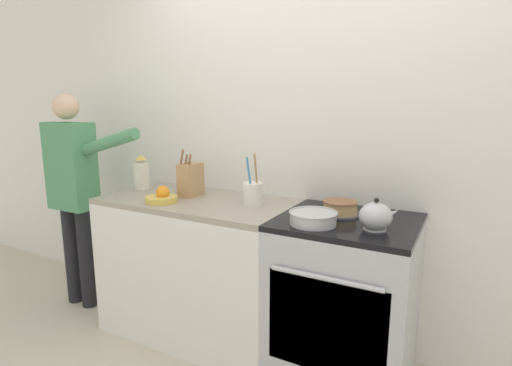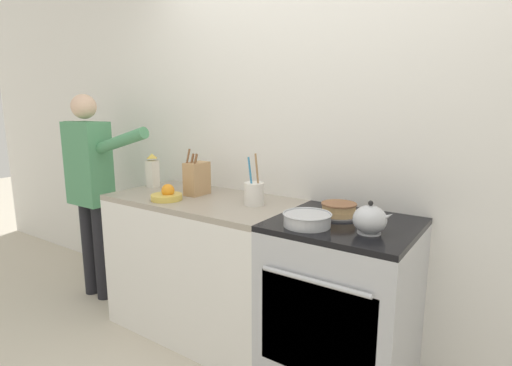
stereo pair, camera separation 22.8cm
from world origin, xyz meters
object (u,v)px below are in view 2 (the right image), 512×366
tea_kettle (370,220)px  fruit_bowl (167,195)px  utensil_crock (254,193)px  mixing_bowl (307,219)px  layer_cake (339,210)px  knife_block (197,178)px  stove_range (341,305)px  person_baker (90,180)px  milk_carton (153,171)px

tea_kettle → fruit_bowl: size_ratio=0.98×
tea_kettle → utensil_crock: utensil_crock is taller
mixing_bowl → utensil_crock: size_ratio=0.78×
layer_cake → knife_block: 1.00m
stove_range → person_baker: size_ratio=0.58×
utensil_crock → fruit_bowl: size_ratio=1.60×
layer_cake → fruit_bowl: bearing=-166.9°
layer_cake → milk_carton: 1.43m
mixing_bowl → fruit_bowl: size_ratio=1.25×
knife_block → milk_carton: knife_block is taller
knife_block → fruit_bowl: knife_block is taller
knife_block → tea_kettle: bearing=-7.4°
mixing_bowl → knife_block: (-0.93, 0.22, 0.08)m
fruit_bowl → person_baker: person_baker is taller
layer_cake → mixing_bowl: size_ratio=0.94×
mixing_bowl → utensil_crock: (-0.46, 0.21, 0.04)m
stove_range → fruit_bowl: fruit_bowl is taller
tea_kettle → layer_cake: bearing=141.7°
stove_range → layer_cake: bearing=131.7°
stove_range → knife_block: (-1.06, 0.05, 0.57)m
person_baker → fruit_bowl: bearing=-3.2°
milk_carton → fruit_bowl: bearing=-30.4°
fruit_bowl → utensil_crock: bearing=21.3°
tea_kettle → knife_block: bearing=172.6°
utensil_crock → milk_carton: size_ratio=1.27×
person_baker → knife_block: bearing=10.4°
knife_block → stove_range: bearing=-2.7°
knife_block → person_baker: 0.95m
tea_kettle → fruit_bowl: 1.28m
stove_range → person_baker: (-1.99, -0.13, 0.48)m
tea_kettle → person_baker: 2.16m
mixing_bowl → milk_carton: 1.39m
tea_kettle → stove_range: bearing=146.6°
stove_range → fruit_bowl: size_ratio=4.70×
stove_range → utensil_crock: size_ratio=2.93×
utensil_crock → layer_cake: bearing=4.2°
knife_block → fruit_bowl: bearing=-103.4°
stove_range → fruit_bowl: (-1.11, -0.17, 0.49)m
stove_range → mixing_bowl: (-0.13, -0.17, 0.49)m
stove_range → tea_kettle: 0.56m
tea_kettle → person_baker: size_ratio=0.12×
tea_kettle → person_baker: bearing=-179.6°
stove_range → milk_carton: 1.60m
layer_cake → mixing_bowl: bearing=-104.6°
stove_range → mixing_bowl: mixing_bowl is taller
milk_carton → mixing_bowl: bearing=-9.3°
fruit_bowl → milk_carton: size_ratio=0.79×
utensil_crock → tea_kettle: bearing=-10.8°
mixing_bowl → knife_block: 0.96m
fruit_bowl → layer_cake: bearing=13.1°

